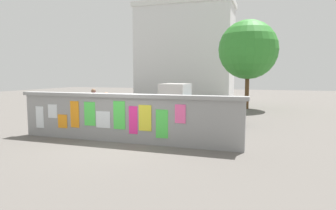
{
  "coord_description": "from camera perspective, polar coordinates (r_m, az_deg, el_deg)",
  "views": [
    {
      "loc": [
        4.49,
        -8.76,
        2.26
      ],
      "look_at": [
        0.61,
        2.82,
        1.0
      ],
      "focal_mm": 31.27,
      "sensor_mm": 36.0,
      "label": 1
    }
  ],
  "objects": [
    {
      "name": "tree_roadside",
      "position": [
        20.31,
        15.34,
        10.34
      ],
      "size": [
        3.88,
        3.88,
        5.86
      ],
      "color": "brown",
      "rests_on": "ground"
    },
    {
      "name": "building_background",
      "position": [
        30.38,
        3.31,
        10.56
      ],
      "size": [
        9.84,
        4.78,
        9.44
      ],
      "color": "silver",
      "rests_on": "ground"
    },
    {
      "name": "poster_wall",
      "position": [
        9.95,
        -8.56,
        -2.4
      ],
      "size": [
        8.11,
        0.42,
        1.64
      ],
      "color": "gray",
      "rests_on": "ground"
    },
    {
      "name": "person_walking",
      "position": [
        14.26,
        -14.27,
        0.56
      ],
      "size": [
        0.43,
        0.43,
        1.62
      ],
      "color": "#338CBF",
      "rests_on": "ground"
    },
    {
      "name": "motorcycle",
      "position": [
        13.0,
        -8.14,
        -2.14
      ],
      "size": [
        1.9,
        0.56,
        0.87
      ],
      "color": "black",
      "rests_on": "ground"
    },
    {
      "name": "bicycle_far",
      "position": [
        11.14,
        -3.12,
        -3.95
      ],
      "size": [
        1.71,
        0.44,
        0.95
      ],
      "color": "black",
      "rests_on": "ground"
    },
    {
      "name": "ground",
      "position": [
        17.5,
        3.5,
        -1.56
      ],
      "size": [
        60.0,
        60.0,
        0.0
      ],
      "primitive_type": "plane",
      "color": "#605B56"
    },
    {
      "name": "person_bystander",
      "position": [
        11.32,
        -11.89,
        -0.72
      ],
      "size": [
        0.4,
        0.4,
        1.62
      ],
      "color": "#3F994C",
      "rests_on": "ground"
    },
    {
      "name": "bicycle_near",
      "position": [
        15.71,
        -9.81,
        -1.15
      ],
      "size": [
        1.71,
        0.44,
        0.95
      ],
      "color": "black",
      "rests_on": "ground"
    },
    {
      "name": "auto_rickshaw_truck",
      "position": [
        13.69,
        5.36,
        0.14
      ],
      "size": [
        3.64,
        1.59,
        1.85
      ],
      "color": "black",
      "rests_on": "ground"
    }
  ]
}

